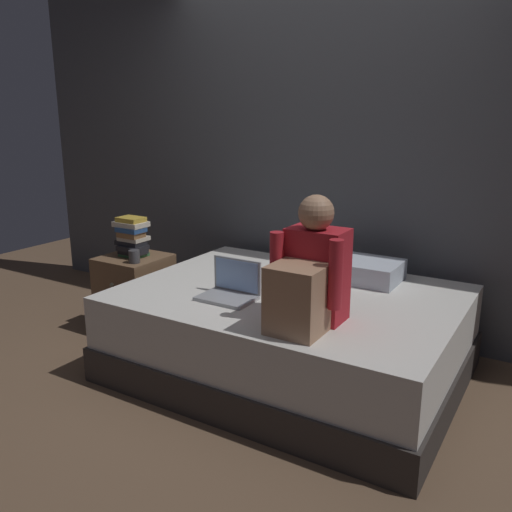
# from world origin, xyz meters

# --- Properties ---
(ground_plane) EXTENTS (8.00, 8.00, 0.00)m
(ground_plane) POSITION_xyz_m (0.00, 0.00, 0.00)
(ground_plane) COLOR brown
(wall_back) EXTENTS (5.60, 0.10, 2.70)m
(wall_back) POSITION_xyz_m (0.00, 1.20, 1.35)
(wall_back) COLOR #4C4F54
(wall_back) RESTS_ON ground_plane
(bed) EXTENTS (2.00, 1.50, 0.53)m
(bed) POSITION_xyz_m (0.20, 0.30, 0.26)
(bed) COLOR #332D2B
(bed) RESTS_ON ground_plane
(nightstand) EXTENTS (0.44, 0.46, 0.56)m
(nightstand) POSITION_xyz_m (-1.10, 0.32, 0.28)
(nightstand) COLOR brown
(nightstand) RESTS_ON ground_plane
(person_sitting) EXTENTS (0.39, 0.44, 0.66)m
(person_sitting) POSITION_xyz_m (0.51, -0.11, 0.78)
(person_sitting) COLOR #B21E28
(person_sitting) RESTS_ON bed
(laptop) EXTENTS (0.32, 0.23, 0.22)m
(laptop) POSITION_xyz_m (-0.04, 0.02, 0.58)
(laptop) COLOR #9EA0A5
(laptop) RESTS_ON bed
(pillow) EXTENTS (0.56, 0.36, 0.13)m
(pillow) POSITION_xyz_m (0.44, 0.75, 0.59)
(pillow) COLOR silver
(pillow) RESTS_ON bed
(book_stack) EXTENTS (0.23, 0.18, 0.29)m
(book_stack) POSITION_xyz_m (-1.10, 0.32, 0.71)
(book_stack) COLOR #387042
(book_stack) RESTS_ON nightstand
(mug) EXTENTS (0.08, 0.08, 0.09)m
(mug) POSITION_xyz_m (-0.97, 0.20, 0.61)
(mug) COLOR #3D3D42
(mug) RESTS_ON nightstand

